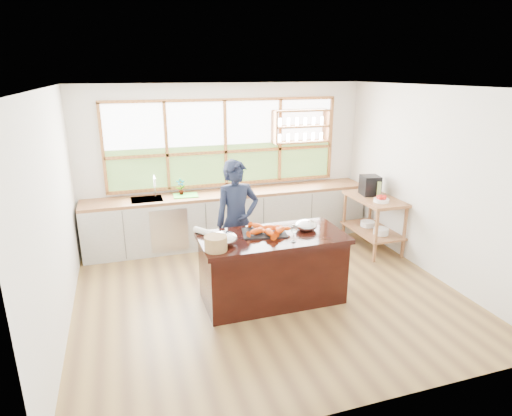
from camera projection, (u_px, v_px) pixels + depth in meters
name	position (u px, v px, depth m)	size (l,w,h in m)	color
ground_plane	(267.00, 292.00, 5.85)	(5.00, 5.00, 0.00)	olive
room_shell	(257.00, 158.00, 5.79)	(5.02, 4.52, 2.71)	silver
back_counter	(230.00, 217.00, 7.47)	(4.90, 0.63, 0.90)	beige
right_shelf_unit	(374.00, 215.00, 7.11)	(0.62, 1.10, 0.90)	#975A3A
island	(272.00, 268.00, 5.53)	(1.85, 0.90, 0.90)	black
cook	(237.00, 221.00, 5.98)	(0.64, 0.42, 1.75)	#161D33
potted_plant	(181.00, 187.00, 7.11)	(0.15, 0.10, 0.28)	slate
cutting_board	(186.00, 195.00, 7.11)	(0.40, 0.30, 0.01)	green
espresso_machine	(370.00, 185.00, 7.14)	(0.28, 0.30, 0.32)	black
wine_bottle	(379.00, 190.00, 6.99)	(0.07, 0.07, 0.26)	#98B15D
fruit_bowl	(381.00, 199.00, 6.77)	(0.24, 0.24, 0.11)	white
slate_board	(264.00, 233.00, 5.46)	(0.55, 0.40, 0.02)	black
lobster_pile	(267.00, 230.00, 5.42)	(0.52, 0.48, 0.08)	#E54202
mixing_bowl_left	(224.00, 239.00, 5.11)	(0.33, 0.33, 0.16)	silver
mixing_bowl_right	(306.00, 225.00, 5.58)	(0.29, 0.29, 0.14)	silver
wine_glass	(294.00, 230.00, 5.14)	(0.08, 0.08, 0.22)	silver
wicker_basket	(216.00, 243.00, 4.93)	(0.27, 0.27, 0.17)	#9D8546
parchment_roll	(204.00, 232.00, 5.41)	(0.08, 0.08, 0.30)	silver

